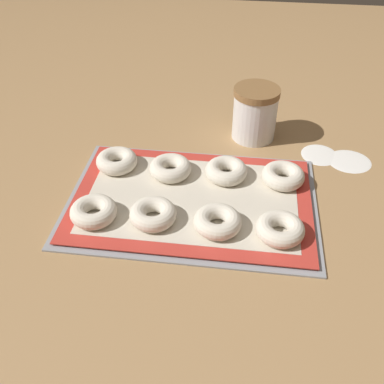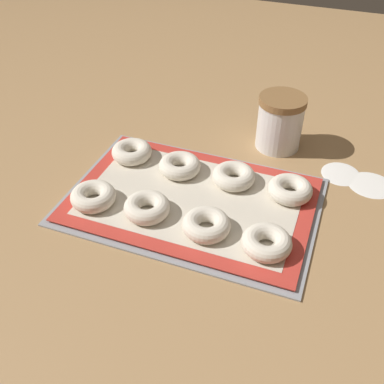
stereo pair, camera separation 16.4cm
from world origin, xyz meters
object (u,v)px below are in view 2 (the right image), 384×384
object	(u,v)px
bagel_back_mid_right	(234,176)
baking_tray	(192,201)
bagel_back_mid_left	(180,166)
bagel_front_far_right	(267,243)
bagel_front_far_left	(93,196)
flour_canister	(280,122)
bagel_back_far_right	(290,189)
bagel_front_mid_right	(206,225)
bagel_back_far_left	(132,152)
bagel_front_mid_left	(147,207)

from	to	relation	value
bagel_back_mid_right	baking_tray	bearing A→B (deg)	-128.45
bagel_back_mid_left	bagel_front_far_right	bearing A→B (deg)	-34.73
bagel_front_far_left	flour_canister	world-z (taller)	flour_canister
bagel_front_far_right	bagel_back_far_right	bearing A→B (deg)	86.55
baking_tray	bagel_front_mid_right	distance (m)	0.10
flour_canister	bagel_back_far_left	bearing A→B (deg)	-148.47
bagel_back_mid_right	bagel_back_far_right	world-z (taller)	same
baking_tray	bagel_front_mid_left	bearing A→B (deg)	-131.01
bagel_front_mid_left	bagel_front_far_right	distance (m)	0.24
bagel_back_mid_right	bagel_back_far_right	xyz separation A→B (m)	(0.12, -0.00, 0.00)
bagel_back_mid_right	flour_canister	xyz separation A→B (m)	(0.05, 0.19, 0.04)
bagel_back_mid_left	flour_canister	bearing A→B (deg)	47.91
baking_tray	flour_canister	world-z (taller)	flour_canister
bagel_front_mid_right	bagel_back_far_left	xyz separation A→B (m)	(-0.24, 0.17, 0.00)
bagel_back_mid_left	bagel_front_mid_left	bearing A→B (deg)	-93.27
bagel_front_mid_left	bagel_back_far_right	size ratio (longest dim) A/B	1.00
bagel_front_mid_right	bagel_back_far_right	world-z (taller)	same
flour_canister	baking_tray	bearing A→B (deg)	-113.74
bagel_front_mid_left	bagel_back_far_left	size ratio (longest dim) A/B	1.00
bagel_front_mid_right	flour_canister	distance (m)	0.36
bagel_front_far_right	bagel_back_far_left	size ratio (longest dim) A/B	1.00
baking_tray	bagel_back_far_right	distance (m)	0.20
bagel_front_far_left	bagel_back_mid_left	distance (m)	0.20
flour_canister	bagel_back_mid_left	bearing A→B (deg)	-132.09
bagel_front_far_left	bagel_front_mid_right	distance (m)	0.24
bagel_front_mid_right	bagel_back_mid_right	bearing A→B (deg)	88.16
bagel_front_far_right	bagel_back_mid_left	distance (m)	0.28
baking_tray	bagel_front_far_right	bearing A→B (deg)	-26.06
baking_tray	bagel_front_far_right	size ratio (longest dim) A/B	5.59
bagel_front_far_left	bagel_back_far_left	distance (m)	0.17
bagel_front_mid_left	bagel_back_mid_right	distance (m)	0.20
bagel_back_mid_right	bagel_front_far_left	bearing A→B (deg)	-146.26
bagel_front_far_left	bagel_front_mid_left	size ratio (longest dim) A/B	1.00
bagel_back_far_right	bagel_front_far_left	bearing A→B (deg)	-156.20
baking_tray	bagel_back_mid_left	bearing A→B (deg)	127.12
bagel_front_far_left	bagel_back_mid_left	world-z (taller)	same
bagel_back_mid_right	flour_canister	bearing A→B (deg)	73.95
bagel_front_mid_right	bagel_back_far_right	bearing A→B (deg)	51.59
baking_tray	bagel_back_mid_left	xyz separation A→B (m)	(-0.06, 0.08, 0.02)
baking_tray	bagel_back_far_right	world-z (taller)	bagel_back_far_right
bagel_front_mid_left	bagel_back_far_right	xyz separation A→B (m)	(0.25, 0.15, 0.00)
baking_tray	flour_canister	xyz separation A→B (m)	(0.12, 0.27, 0.06)
baking_tray	bagel_back_mid_left	distance (m)	0.10
bagel_front_mid_right	bagel_back_mid_left	xyz separation A→B (m)	(-0.12, 0.16, 0.00)
bagel_front_far_left	bagel_front_far_right	xyz separation A→B (m)	(0.36, -0.00, 0.00)
bagel_back_mid_left	baking_tray	bearing A→B (deg)	-52.88
bagel_back_far_left	bagel_back_mid_left	bearing A→B (deg)	-5.28
bagel_front_mid_right	bagel_back_far_right	size ratio (longest dim) A/B	1.00
bagel_front_far_right	bagel_front_mid_left	bearing A→B (deg)	177.55
bagel_front_far_right	bagel_back_far_left	world-z (taller)	same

